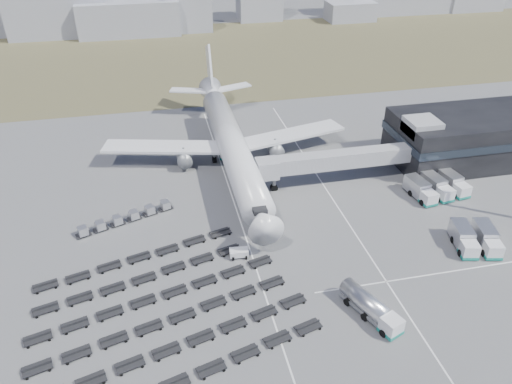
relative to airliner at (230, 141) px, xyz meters
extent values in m
plane|color=#565659|center=(0.00, -32.38, -5.29)|extent=(420.00, 420.00, 0.00)
cube|color=brown|center=(0.00, 77.62, -5.29)|extent=(420.00, 90.00, 0.01)
cube|color=silver|center=(-2.00, -27.38, -5.29)|extent=(0.25, 110.00, 0.01)
cube|color=silver|center=(16.00, -27.38, -5.29)|extent=(0.25, 110.00, 0.01)
cube|color=silver|center=(25.00, -40.38, -5.29)|extent=(40.00, 0.25, 0.01)
cube|color=black|center=(48.00, -8.38, -0.29)|extent=(30.00, 16.00, 10.00)
cube|color=#262D38|center=(48.00, -8.38, 0.91)|extent=(30.40, 16.40, 1.60)
cube|color=#939399|center=(36.00, -10.38, 4.21)|extent=(6.00, 6.00, 3.00)
cube|color=#939399|center=(18.10, -11.88, -0.19)|extent=(29.80, 3.00, 3.00)
cube|color=#939399|center=(4.70, -12.38, -0.19)|extent=(4.00, 3.60, 3.40)
cylinder|color=slate|center=(6.20, -11.88, -2.74)|extent=(0.70, 0.70, 5.10)
cylinder|color=black|center=(6.20, -11.88, -4.84)|extent=(1.40, 0.90, 1.40)
cylinder|color=silver|center=(0.00, -2.38, 0.01)|extent=(5.60, 48.00, 5.60)
cone|color=silver|center=(0.00, -28.88, 0.01)|extent=(5.60, 5.00, 5.60)
cone|color=silver|center=(0.00, 25.62, 0.81)|extent=(5.60, 8.00, 5.60)
cube|color=black|center=(0.00, -26.88, 0.81)|extent=(2.20, 2.00, 0.80)
cube|color=silver|center=(-13.00, 2.62, -1.19)|extent=(25.59, 11.38, 0.50)
cube|color=silver|center=(13.00, 2.62, -1.19)|extent=(25.59, 11.38, 0.50)
cylinder|color=slate|center=(-9.50, 0.62, -2.89)|extent=(3.00, 5.00, 3.00)
cylinder|color=slate|center=(9.50, 0.62, -2.89)|extent=(3.00, 5.00, 3.00)
cube|color=silver|center=(-5.50, 27.62, 1.21)|extent=(9.49, 5.63, 0.35)
cube|color=silver|center=(5.50, 27.62, 1.21)|extent=(9.49, 5.63, 0.35)
cube|color=silver|center=(0.00, 28.62, 6.51)|extent=(0.50, 9.06, 11.45)
cylinder|color=slate|center=(0.00, -23.38, -4.04)|extent=(0.50, 0.50, 2.50)
cylinder|color=slate|center=(-3.20, 1.62, -4.04)|extent=(0.60, 0.60, 2.50)
cylinder|color=slate|center=(3.20, 1.62, -4.04)|extent=(0.60, 0.60, 2.50)
cylinder|color=black|center=(0.00, -23.38, -4.79)|extent=(0.50, 1.20, 1.20)
cube|color=#91929E|center=(-45.63, 114.43, 4.59)|extent=(35.88, 12.00, 19.76)
cube|color=#91929E|center=(-19.60, 110.29, 0.99)|extent=(37.61, 12.00, 12.55)
cube|color=#91929E|center=(2.92, 113.61, 2.85)|extent=(17.83, 12.00, 16.29)
cube|color=#91929E|center=(71.62, 115.82, -1.48)|extent=(19.77, 12.00, 7.62)
cube|color=silver|center=(12.15, -49.65, -3.85)|extent=(3.09, 3.09, 2.28)
cube|color=#167B6D|center=(12.15, -49.65, -4.75)|extent=(3.22, 3.22, 0.50)
cylinder|color=silver|center=(10.37, -45.13, -3.41)|extent=(5.04, 7.84, 2.48)
cube|color=slate|center=(10.37, -45.13, -4.55)|extent=(4.95, 7.80, 0.35)
cylinder|color=black|center=(10.91, -46.51, -4.80)|extent=(2.80, 1.96, 1.09)
cube|color=silver|center=(-4.00, -30.09, -4.62)|extent=(3.02, 1.85, 1.35)
cube|color=silver|center=(0.45, 4.10, -3.62)|extent=(4.89, 6.73, 2.92)
cube|color=#167B6D|center=(0.45, 4.10, -4.82)|extent=(5.03, 6.87, 0.47)
cube|color=silver|center=(30.81, -37.78, -3.89)|extent=(2.93, 2.85, 2.37)
cube|color=#167B6D|center=(30.81, -37.78, -4.81)|extent=(3.06, 2.98, 0.48)
cube|color=silver|center=(31.63, -34.11, -3.46)|extent=(3.60, 5.39, 2.80)
cube|color=silver|center=(34.37, -38.58, -3.89)|extent=(2.93, 2.85, 2.37)
cube|color=#167B6D|center=(34.37, -38.58, -4.81)|extent=(3.06, 2.98, 0.48)
cube|color=silver|center=(35.20, -34.91, -3.46)|extent=(3.60, 5.39, 2.80)
cube|color=silver|center=(32.20, -22.83, -3.90)|extent=(2.77, 2.68, 2.36)
cube|color=#167B6D|center=(32.20, -22.83, -4.81)|extent=(2.89, 2.80, 0.48)
cube|color=silver|center=(31.68, -19.11, -3.47)|extent=(3.23, 5.24, 2.79)
cube|color=silver|center=(35.81, -22.32, -3.90)|extent=(2.77, 2.68, 2.36)
cube|color=#167B6D|center=(35.81, -22.32, -4.81)|extent=(2.89, 2.80, 0.48)
cube|color=silver|center=(35.29, -18.60, -3.47)|extent=(3.23, 5.24, 2.79)
cube|color=silver|center=(39.42, -21.82, -3.90)|extent=(2.77, 2.68, 2.36)
cube|color=#167B6D|center=(39.42, -21.82, -4.81)|extent=(2.89, 2.80, 0.48)
cube|color=silver|center=(38.90, -18.10, -3.47)|extent=(3.23, 5.24, 2.79)
cube|color=black|center=(-28.09, -19.29, -5.02)|extent=(2.74, 2.20, 0.16)
cube|color=silver|center=(-28.09, -19.29, -4.24)|extent=(1.88, 1.88, 1.37)
cube|color=black|center=(-25.34, -18.28, -5.02)|extent=(2.74, 2.20, 0.16)
cube|color=silver|center=(-25.34, -18.28, -4.24)|extent=(1.88, 1.88, 1.37)
cube|color=black|center=(-22.58, -17.27, -5.02)|extent=(2.74, 2.20, 0.16)
cube|color=silver|center=(-22.58, -17.27, -4.24)|extent=(1.88, 1.88, 1.37)
cube|color=black|center=(-19.83, -16.25, -5.02)|extent=(2.74, 2.20, 0.16)
cube|color=silver|center=(-19.83, -16.25, -4.24)|extent=(1.88, 1.88, 1.37)
cube|color=black|center=(-17.08, -15.24, -5.02)|extent=(2.74, 2.20, 0.16)
cube|color=silver|center=(-17.08, -15.24, -4.24)|extent=(1.88, 1.88, 1.37)
cube|color=black|center=(-14.33, -14.23, -5.02)|extent=(2.74, 2.20, 0.16)
cube|color=silver|center=(-14.33, -14.23, -4.24)|extent=(1.88, 1.88, 1.37)
cube|color=black|center=(-13.45, -50.84, -4.88)|extent=(35.88, 11.50, 0.83)
cube|color=black|center=(-14.74, -46.20, -4.88)|extent=(35.88, 11.50, 0.83)
cube|color=black|center=(-16.03, -41.55, -4.88)|extent=(35.88, 11.50, 0.83)
cube|color=black|center=(-17.32, -36.90, -4.88)|extent=(35.88, 11.50, 0.83)
cube|color=black|center=(-18.62, -32.25, -4.88)|extent=(31.46, 10.27, 0.83)
cube|color=black|center=(-19.91, -27.60, -4.88)|extent=(31.46, 10.27, 0.83)
camera|label=1|loc=(-14.48, -90.10, 44.19)|focal=35.00mm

